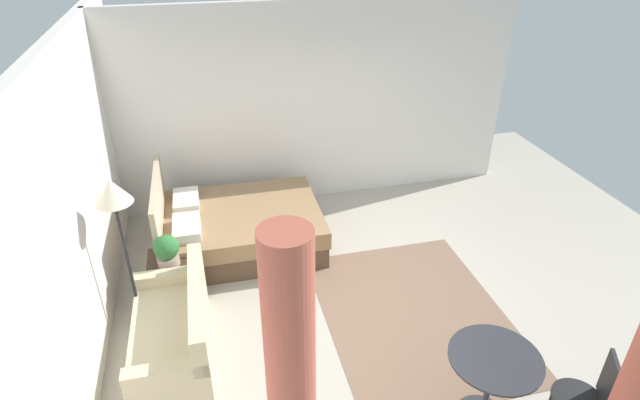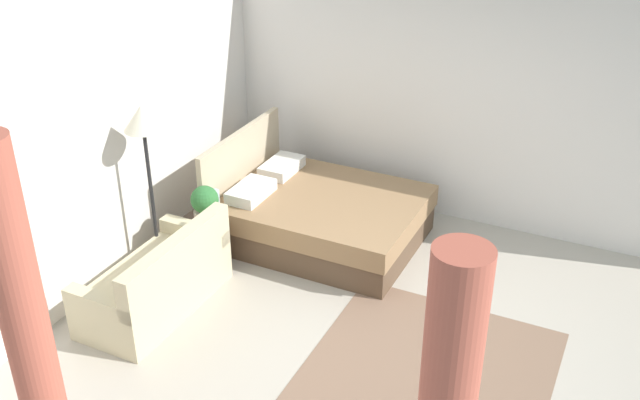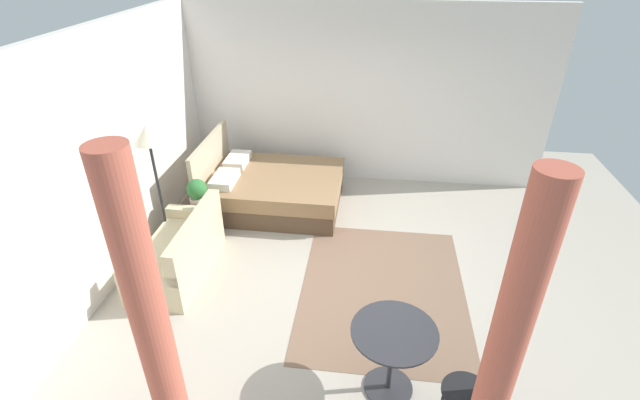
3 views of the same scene
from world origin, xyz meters
The scene contains 12 objects.
ground_plane centered at (0.00, 0.00, -0.01)m, with size 8.21×8.78×0.02m, color #B2A899.
wall_back centered at (0.00, 2.89, 1.43)m, with size 8.21×0.12×2.87m, color silver.
wall_right centered at (2.60, 0.00, 1.43)m, with size 0.12×5.78×2.87m, color silver.
area_rug centered at (-0.32, -0.38, 0.00)m, with size 2.51×1.93×0.01m, color #7F604C.
bed centered at (1.45, 1.35, 0.29)m, with size 1.57×2.02×1.07m.
couch centered at (-0.28, 2.13, 0.27)m, with size 1.47×0.74×0.79m.
nightstand centered at (0.70, 2.19, 0.23)m, with size 0.51×0.44×0.46m.
potted_plant centered at (0.60, 2.17, 0.65)m, with size 0.28×0.28×0.37m.
vase centered at (0.82, 2.20, 0.57)m, with size 0.09×0.09×0.22m.
floor_lamp centered at (0.23, 2.51, 1.52)m, with size 0.35×0.35×1.74m.
balcony_table centered at (-1.69, -0.44, 0.52)m, with size 0.76×0.76×0.74m.
cafe_chair_near_window centered at (-2.05, -1.11, 0.54)m, with size 0.55×0.55×0.90m.
Camera 1 is at (-4.19, 1.63, 3.87)m, focal length 28.65 mm.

